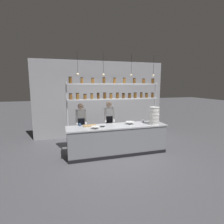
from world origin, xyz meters
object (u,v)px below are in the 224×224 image
at_px(spice_shelf_unit, 114,93).
at_px(serving_cup_front, 143,121).
at_px(chef_left, 81,123).
at_px(prep_bowl_near_left, 130,123).
at_px(cutting_board, 90,126).
at_px(container_stack, 154,116).
at_px(prep_bowl_center_front, 103,126).
at_px(serving_cup_by_board, 80,125).
at_px(chef_center, 109,121).
at_px(prep_bowl_center_back, 95,128).

relative_size(spice_shelf_unit, serving_cup_front, 37.74).
relative_size(chef_left, prep_bowl_near_left, 5.46).
bearing_deg(cutting_board, container_stack, -10.08).
distance_m(prep_bowl_center_front, serving_cup_by_board, 0.72).
height_order(chef_left, container_stack, chef_left).
height_order(chef_center, prep_bowl_near_left, chef_center).
height_order(spice_shelf_unit, cutting_board, spice_shelf_unit).
height_order(chef_left, cutting_board, chef_left).
xyz_separation_m(container_stack, prep_bowl_center_back, (-1.93, -0.02, -0.25)).
bearing_deg(serving_cup_front, chef_center, 156.17).
bearing_deg(spice_shelf_unit, prep_bowl_near_left, -29.04).
distance_m(prep_bowl_near_left, prep_bowl_center_front, 0.94).
bearing_deg(cutting_board, prep_bowl_near_left, -5.08).
distance_m(container_stack, prep_bowl_center_back, 1.94).
height_order(spice_shelf_unit, serving_cup_by_board, spice_shelf_unit).
distance_m(chef_center, container_stack, 1.57).
height_order(prep_bowl_near_left, serving_cup_front, same).
height_order(spice_shelf_unit, prep_bowl_center_back, spice_shelf_unit).
height_order(container_stack, cutting_board, container_stack).
height_order(spice_shelf_unit, prep_bowl_near_left, spice_shelf_unit).
xyz_separation_m(chef_center, prep_bowl_near_left, (0.54, -0.62, 0.03)).
bearing_deg(serving_cup_front, prep_bowl_near_left, -164.43).
bearing_deg(prep_bowl_center_front, chef_center, 60.95).
xyz_separation_m(spice_shelf_unit, chef_left, (-1.03, 0.38, -1.02)).
relative_size(prep_bowl_near_left, prep_bowl_center_front, 1.40).
bearing_deg(prep_bowl_center_front, cutting_board, 150.72).
bearing_deg(chef_left, serving_cup_front, -10.02).
height_order(serving_cup_front, serving_cup_by_board, serving_cup_by_board).
bearing_deg(spice_shelf_unit, container_stack, -22.88).
bearing_deg(cutting_board, spice_shelf_unit, 10.17).
distance_m(spice_shelf_unit, cutting_board, 1.30).
height_order(container_stack, prep_bowl_near_left, container_stack).
distance_m(container_stack, serving_cup_front, 0.50).
distance_m(spice_shelf_unit, chef_left, 1.50).
distance_m(prep_bowl_center_back, serving_cup_front, 1.77).
distance_m(cutting_board, prep_bowl_center_back, 0.39).
xyz_separation_m(prep_bowl_near_left, prep_bowl_center_back, (-1.19, -0.26, -0.01)).
xyz_separation_m(spice_shelf_unit, prep_bowl_center_front, (-0.46, -0.35, -0.97)).
height_order(cutting_board, serving_cup_front, serving_cup_front).
bearing_deg(prep_bowl_center_back, prep_bowl_near_left, 12.38).
distance_m(chef_left, prep_bowl_near_left, 1.64).
height_order(prep_bowl_center_front, serving_cup_front, serving_cup_front).
xyz_separation_m(cutting_board, prep_bowl_center_front, (0.36, -0.20, 0.02)).
xyz_separation_m(chef_left, prep_bowl_center_front, (0.57, -0.73, 0.05)).
bearing_deg(prep_bowl_center_front, serving_cup_front, 9.14).
distance_m(prep_bowl_center_front, prep_bowl_center_back, 0.31).
bearing_deg(chef_left, cutting_board, -64.68).
bearing_deg(prep_bowl_center_front, prep_bowl_near_left, 5.40).
height_order(prep_bowl_near_left, serving_cup_by_board, serving_cup_by_board).
distance_m(chef_center, prep_bowl_near_left, 0.83).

